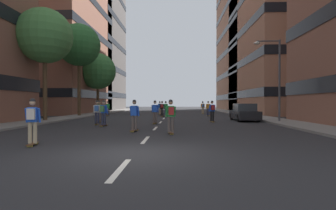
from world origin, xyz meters
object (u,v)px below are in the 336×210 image
(parked_car_near, at_px, (244,113))
(skater_13, at_px, (103,111))
(skater_8, at_px, (108,108))
(street_tree_mid, at_px, (79,45))
(streetlamp_right, at_px, (275,71))
(skater_9, at_px, (166,108))
(skater_1, at_px, (208,108))
(skater_2, at_px, (203,107))
(skater_4, at_px, (160,107))
(street_tree_far, at_px, (98,71))
(skater_7, at_px, (162,108))
(street_tree_near, at_px, (45,36))
(skater_12, at_px, (212,110))
(skater_0, at_px, (99,110))
(skater_5, at_px, (134,114))
(skater_3, at_px, (97,111))
(skater_6, at_px, (171,114))
(skater_10, at_px, (155,111))
(skater_11, at_px, (32,119))

(parked_car_near, bearing_deg, skater_13, -152.11)
(skater_8, bearing_deg, street_tree_mid, -138.37)
(streetlamp_right, bearing_deg, skater_9, 131.04)
(streetlamp_right, xyz_separation_m, skater_1, (-4.13, 10.17, -3.15))
(skater_2, xyz_separation_m, skater_13, (-8.55, -19.36, 0.00))
(street_tree_mid, height_order, skater_8, street_tree_mid)
(skater_1, distance_m, skater_4, 6.95)
(street_tree_far, height_order, skater_1, street_tree_far)
(street_tree_mid, xyz_separation_m, skater_13, (6.20, -11.89, -7.10))
(skater_2, distance_m, skater_7, 8.74)
(street_tree_near, height_order, skater_1, street_tree_near)
(skater_2, distance_m, skater_9, 7.04)
(skater_1, relative_size, skater_12, 1.00)
(skater_0, bearing_deg, skater_4, 73.79)
(parked_car_near, distance_m, skater_2, 13.80)
(skater_5, height_order, skater_9, same)
(skater_0, distance_m, skater_2, 18.63)
(skater_3, bearing_deg, parked_car_near, 21.29)
(street_tree_far, bearing_deg, skater_9, -24.61)
(skater_3, height_order, skater_8, same)
(skater_8, xyz_separation_m, skater_12, (11.44, -10.11, 0.03))
(skater_12, bearing_deg, skater_7, 119.20)
(parked_car_near, height_order, skater_4, skater_4)
(street_tree_near, bearing_deg, skater_4, 56.09)
(skater_6, bearing_deg, skater_13, 138.65)
(skater_4, bearing_deg, skater_1, -29.57)
(parked_car_near, distance_m, skater_1, 8.47)
(skater_4, distance_m, skater_8, 6.94)
(skater_3, xyz_separation_m, skater_9, (4.39, 13.18, -0.03))
(skater_1, distance_m, skater_3, 15.89)
(streetlamp_right, relative_size, skater_1, 3.65)
(skater_1, distance_m, skater_5, 18.06)
(street_tree_near, relative_size, skater_13, 5.29)
(skater_7, bearing_deg, skater_9, 80.21)
(street_tree_near, xyz_separation_m, skater_13, (6.20, -4.23, -6.21))
(street_tree_near, distance_m, skater_6, 15.04)
(skater_2, distance_m, skater_8, 13.16)
(skater_10, bearing_deg, skater_2, 73.08)
(skater_3, xyz_separation_m, skater_7, (4.05, 11.23, 0.00))
(parked_car_near, height_order, street_tree_far, street_tree_far)
(skater_7, xyz_separation_m, skater_10, (0.08, -10.28, -0.03))
(streetlamp_right, relative_size, skater_10, 3.65)
(street_tree_near, relative_size, skater_11, 5.29)
(street_tree_mid, relative_size, skater_0, 5.85)
(skater_7, distance_m, skater_8, 7.04)
(street_tree_far, distance_m, skater_10, 19.87)
(skater_5, bearing_deg, street_tree_far, 111.90)
(skater_3, distance_m, skater_13, 1.45)
(street_tree_near, xyz_separation_m, streetlamp_right, (19.01, -0.46, -3.08))
(street_tree_near, height_order, street_tree_mid, street_tree_mid)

